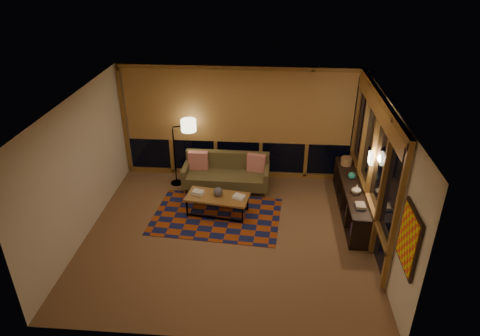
# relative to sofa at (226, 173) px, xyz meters

# --- Properties ---
(floor) EXTENTS (5.50, 5.00, 0.01)m
(floor) POSITION_rel_sofa_xyz_m (0.22, -1.76, -0.40)
(floor) COLOR olive
(floor) RESTS_ON ground
(ceiling) EXTENTS (5.50, 5.00, 0.01)m
(ceiling) POSITION_rel_sofa_xyz_m (0.22, -1.76, 2.30)
(ceiling) COLOR beige
(ceiling) RESTS_ON walls
(walls) EXTENTS (5.51, 5.01, 2.70)m
(walls) POSITION_rel_sofa_xyz_m (0.22, -1.76, 0.95)
(walls) COLOR silver
(walls) RESTS_ON floor
(window_wall_back) EXTENTS (5.30, 0.16, 2.60)m
(window_wall_back) POSITION_rel_sofa_xyz_m (0.22, 0.67, 0.95)
(window_wall_back) COLOR olive
(window_wall_back) RESTS_ON walls
(window_wall_right) EXTENTS (0.16, 3.70, 2.60)m
(window_wall_right) POSITION_rel_sofa_xyz_m (2.90, -1.16, 0.95)
(window_wall_right) COLOR olive
(window_wall_right) RESTS_ON walls
(wall_art) EXTENTS (0.06, 0.74, 0.94)m
(wall_art) POSITION_rel_sofa_xyz_m (2.93, -3.61, 1.05)
(wall_art) COLOR #F13F1F
(wall_art) RESTS_ON walls
(wall_sconce) EXTENTS (0.12, 0.18, 0.22)m
(wall_sconce) POSITION_rel_sofa_xyz_m (2.84, -1.31, 1.15)
(wall_sconce) COLOR #FFEEB9
(wall_sconce) RESTS_ON walls
(sofa) EXTENTS (1.95, 0.81, 0.79)m
(sofa) POSITION_rel_sofa_xyz_m (0.00, 0.00, 0.00)
(sofa) COLOR olive
(sofa) RESTS_ON floor
(pillow_left) EXTENTS (0.46, 0.17, 0.45)m
(pillow_left) POSITION_rel_sofa_xyz_m (-0.66, 0.18, 0.23)
(pillow_left) COLOR red
(pillow_left) RESTS_ON sofa
(pillow_right) EXTENTS (0.44, 0.22, 0.42)m
(pillow_right) POSITION_rel_sofa_xyz_m (0.68, 0.17, 0.21)
(pillow_right) COLOR red
(pillow_right) RESTS_ON sofa
(area_rug) EXTENTS (2.73, 1.94, 0.01)m
(area_rug) POSITION_rel_sofa_xyz_m (-0.08, -1.16, -0.39)
(area_rug) COLOR #923A10
(area_rug) RESTS_ON floor
(coffee_table) EXTENTS (1.36, 0.77, 0.43)m
(coffee_table) POSITION_rel_sofa_xyz_m (-0.07, -1.06, -0.18)
(coffee_table) COLOR olive
(coffee_table) RESTS_ON floor
(book_stack_a) EXTENTS (0.30, 0.27, 0.07)m
(book_stack_a) POSITION_rel_sofa_xyz_m (-0.48, -1.00, 0.07)
(book_stack_a) COLOR white
(book_stack_a) RESTS_ON coffee_table
(book_stack_b) EXTENTS (0.27, 0.24, 0.04)m
(book_stack_b) POSITION_rel_sofa_xyz_m (0.38, -1.09, 0.05)
(book_stack_b) COLOR white
(book_stack_b) RESTS_ON coffee_table
(ceramic_pot) EXTENTS (0.20, 0.20, 0.20)m
(ceramic_pot) POSITION_rel_sofa_xyz_m (-0.05, -1.04, 0.13)
(ceramic_pot) COLOR #2B2B35
(ceramic_pot) RESTS_ON coffee_table
(floor_lamp) EXTENTS (0.62, 0.51, 1.58)m
(floor_lamp) POSITION_rel_sofa_xyz_m (-1.20, 0.14, 0.39)
(floor_lamp) COLOR black
(floor_lamp) RESTS_ON floor
(bookshelf) EXTENTS (0.40, 2.63, 0.66)m
(bookshelf) POSITION_rel_sofa_xyz_m (2.71, -0.76, -0.07)
(bookshelf) COLOR black
(bookshelf) RESTS_ON floor
(basket) EXTENTS (0.28, 0.28, 0.18)m
(basket) POSITION_rel_sofa_xyz_m (2.69, 0.13, 0.35)
(basket) COLOR #9E754A
(basket) RESTS_ON bookshelf
(teal_bowl) EXTENTS (0.17, 0.17, 0.16)m
(teal_bowl) POSITION_rel_sofa_xyz_m (2.71, -0.52, 0.34)
(teal_bowl) COLOR #1F7A68
(teal_bowl) RESTS_ON bookshelf
(vase) EXTENTS (0.21, 0.21, 0.20)m
(vase) POSITION_rel_sofa_xyz_m (2.71, -1.12, 0.36)
(vase) COLOR #C3B594
(vase) RESTS_ON bookshelf
(shelf_book_stack) EXTENTS (0.18, 0.25, 0.07)m
(shelf_book_stack) POSITION_rel_sofa_xyz_m (2.71, -1.62, 0.30)
(shelf_book_stack) COLOR white
(shelf_book_stack) RESTS_ON bookshelf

